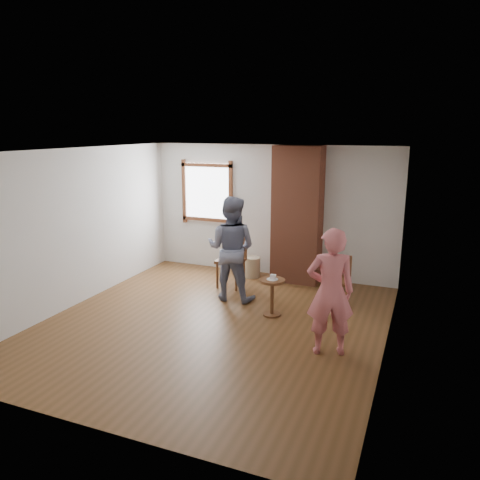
# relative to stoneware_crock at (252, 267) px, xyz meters

# --- Properties ---
(ground) EXTENTS (5.50, 5.50, 0.00)m
(ground) POSITION_rel_stoneware_crock_xyz_m (0.27, -2.40, -0.20)
(ground) COLOR brown
(ground) RESTS_ON ground
(room_shell) EXTENTS (5.04, 5.52, 2.62)m
(room_shell) POSITION_rel_stoneware_crock_xyz_m (0.21, -1.79, 1.61)
(room_shell) COLOR silver
(room_shell) RESTS_ON ground
(brick_chimney) EXTENTS (0.90, 0.50, 2.60)m
(brick_chimney) POSITION_rel_stoneware_crock_xyz_m (0.87, 0.10, 1.10)
(brick_chimney) COLOR #A9583C
(brick_chimney) RESTS_ON ground
(stoneware_crock) EXTENTS (0.34, 0.34, 0.40)m
(stoneware_crock) POSITION_rel_stoneware_crock_xyz_m (0.00, 0.00, 0.00)
(stoneware_crock) COLOR #BFB08A
(stoneware_crock) RESTS_ON ground
(dark_pot) EXTENTS (0.20, 0.20, 0.16)m
(dark_pot) POSITION_rel_stoneware_crock_xyz_m (-0.16, 0.00, -0.12)
(dark_pot) COLOR black
(dark_pot) RESTS_ON ground
(dining_chair_left) EXTENTS (0.47, 0.47, 1.01)m
(dining_chair_left) POSITION_rel_stoneware_crock_xyz_m (-0.17, -0.61, 0.36)
(dining_chair_left) COLOR brown
(dining_chair_left) RESTS_ON ground
(dining_chair_right) EXTENTS (0.41, 0.41, 0.83)m
(dining_chair_right) POSITION_rel_stoneware_crock_xyz_m (1.86, -0.83, 0.26)
(dining_chair_right) COLOR brown
(dining_chair_right) RESTS_ON ground
(side_table) EXTENTS (0.40, 0.40, 0.60)m
(side_table) POSITION_rel_stoneware_crock_xyz_m (0.99, -1.74, 0.20)
(side_table) COLOR brown
(side_table) RESTS_ON ground
(cake_plate) EXTENTS (0.18, 0.18, 0.01)m
(cake_plate) POSITION_rel_stoneware_crock_xyz_m (0.99, -1.74, 0.40)
(cake_plate) COLOR white
(cake_plate) RESTS_ON side_table
(cake_slice) EXTENTS (0.08, 0.07, 0.06)m
(cake_slice) POSITION_rel_stoneware_crock_xyz_m (1.00, -1.74, 0.44)
(cake_slice) COLOR white
(cake_slice) RESTS_ON cake_plate
(man) EXTENTS (0.89, 0.71, 1.80)m
(man) POSITION_rel_stoneware_crock_xyz_m (0.09, -1.28, 0.70)
(man) COLOR #151D3C
(man) RESTS_ON ground
(person_pink) EXTENTS (0.72, 0.59, 1.70)m
(person_pink) POSITION_rel_stoneware_crock_xyz_m (2.07, -2.66, 0.65)
(person_pink) COLOR #D56A6F
(person_pink) RESTS_ON ground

